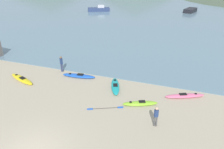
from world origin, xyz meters
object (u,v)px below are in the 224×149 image
(kayak_on_sand_2, at_px, (22,79))
(kayak_on_sand_3, at_px, (115,86))
(kayak_on_sand_1, at_px, (185,96))
(moored_boat_4, at_px, (190,10))
(kayak_on_sand_0, at_px, (79,76))
(kayak_on_sand_4, at_px, (140,103))
(loose_paddle, at_px, (105,108))
(person_near_waterline, at_px, (61,63))
(person_near_foreground, at_px, (156,115))
(moored_boat_2, at_px, (99,9))

(kayak_on_sand_2, height_order, kayak_on_sand_3, kayak_on_sand_3)
(kayak_on_sand_1, height_order, kayak_on_sand_3, kayak_on_sand_3)
(kayak_on_sand_1, height_order, moored_boat_4, moored_boat_4)
(kayak_on_sand_0, bearing_deg, moored_boat_4, 77.92)
(kayak_on_sand_0, distance_m, moored_boat_4, 43.33)
(kayak_on_sand_4, relative_size, moored_boat_4, 0.54)
(kayak_on_sand_4, distance_m, loose_paddle, 2.77)
(person_near_waterline, bearing_deg, loose_paddle, -35.41)
(loose_paddle, bearing_deg, kayak_on_sand_1, 33.57)
(person_near_waterline, xyz_separation_m, loose_paddle, (6.70, -4.77, -0.95))
(kayak_on_sand_4, bearing_deg, loose_paddle, -150.51)
(person_near_waterline, bearing_deg, kayak_on_sand_2, -129.74)
(kayak_on_sand_0, xyz_separation_m, person_near_foreground, (8.38, -4.95, 0.72))
(person_near_waterline, height_order, moored_boat_4, person_near_waterline)
(kayak_on_sand_3, height_order, moored_boat_4, moored_boat_4)
(kayak_on_sand_1, bearing_deg, kayak_on_sand_3, -175.98)
(kayak_on_sand_3, bearing_deg, loose_paddle, -84.25)
(loose_paddle, bearing_deg, moored_boat_2, 113.54)
(person_near_foreground, bearing_deg, kayak_on_sand_0, 149.43)
(kayak_on_sand_2, xyz_separation_m, person_near_waterline, (2.57, 3.09, 0.82))
(kayak_on_sand_1, height_order, person_near_foreground, person_near_foreground)
(kayak_on_sand_4, xyz_separation_m, person_near_foreground, (1.54, -2.15, 0.72))
(kayak_on_sand_4, height_order, person_near_waterline, person_near_waterline)
(person_near_foreground, bearing_deg, moored_boat_4, 89.18)
(kayak_on_sand_0, xyz_separation_m, person_near_waterline, (-2.26, 0.60, 0.82))
(kayak_on_sand_3, distance_m, person_near_foreground, 5.97)
(kayak_on_sand_0, xyz_separation_m, kayak_on_sand_3, (4.11, -0.85, 0.03))
(kayak_on_sand_0, xyz_separation_m, kayak_on_sand_1, (10.07, -0.43, 0.01))
(kayak_on_sand_2, height_order, moored_boat_2, moored_boat_2)
(person_near_foreground, bearing_deg, kayak_on_sand_4, 125.57)
(kayak_on_sand_0, height_order, moored_boat_2, moored_boat_2)
(kayak_on_sand_0, distance_m, person_near_foreground, 9.76)
(person_near_foreground, xyz_separation_m, moored_boat_2, (-21.40, 40.85, -0.28))
(kayak_on_sand_0, relative_size, person_near_waterline, 2.02)
(kayak_on_sand_1, relative_size, kayak_on_sand_2, 0.93)
(moored_boat_2, height_order, loose_paddle, moored_boat_2)
(kayak_on_sand_1, xyz_separation_m, moored_boat_4, (-1.01, 42.79, 0.36))
(kayak_on_sand_2, distance_m, moored_boat_2, 39.25)
(person_near_foreground, relative_size, loose_paddle, 0.59)
(kayak_on_sand_0, xyz_separation_m, moored_boat_2, (-13.01, 35.90, 0.45))
(kayak_on_sand_3, relative_size, loose_paddle, 1.22)
(kayak_on_sand_1, distance_m, moored_boat_2, 43.04)
(kayak_on_sand_3, bearing_deg, person_near_foreground, -43.84)
(kayak_on_sand_2, relative_size, person_near_waterline, 2.11)
(person_near_foreground, height_order, moored_boat_4, person_near_foreground)
(kayak_on_sand_3, xyz_separation_m, person_near_waterline, (-6.37, 1.45, 0.79))
(kayak_on_sand_2, xyz_separation_m, person_near_foreground, (13.21, -2.47, 0.72))
(kayak_on_sand_4, bearing_deg, kayak_on_sand_0, 157.74)
(kayak_on_sand_0, height_order, kayak_on_sand_1, kayak_on_sand_1)
(kayak_on_sand_1, height_order, moored_boat_2, moored_boat_2)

